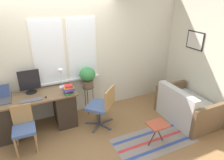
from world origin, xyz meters
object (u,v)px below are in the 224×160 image
object	(u,v)px
laptop	(1,98)
office_chair_swivel	(102,106)
desk_lamp	(61,73)
book_stack	(69,89)
folding_stool	(157,126)
keyboard	(31,100)
desk_chair_wooden	(24,127)
plant_stand	(88,90)
monitor	(30,82)
potted_plant	(88,76)
couch_loveseat	(186,108)
mouse	(46,97)

from	to	relation	value
laptop	office_chair_swivel	size ratio (longest dim) A/B	0.43
laptop	desk_lamp	world-z (taller)	desk_lamp
book_stack	folding_stool	distance (m)	1.82
keyboard	desk_chair_wooden	bearing A→B (deg)	-125.72
plant_stand	folding_stool	size ratio (longest dim) A/B	1.51
keyboard	desk_chair_wooden	size ratio (longest dim) A/B	0.48
plant_stand	folding_stool	bearing A→B (deg)	-62.98
monitor	desk_chair_wooden	size ratio (longest dim) A/B	0.58
potted_plant	desk_lamp	bearing A→B (deg)	-179.77
laptop	keyboard	size ratio (longest dim) A/B	1.00
laptop	plant_stand	xyz separation A→B (m)	(1.72, 0.11, -0.25)
keyboard	potted_plant	size ratio (longest dim) A/B	0.86
couch_loveseat	potted_plant	distance (m)	2.27
laptop	book_stack	world-z (taller)	laptop
potted_plant	couch_loveseat	bearing A→B (deg)	-32.33
monitor	desk_chair_wooden	bearing A→B (deg)	-110.35
monitor	folding_stool	size ratio (longest dim) A/B	1.06
book_stack	mouse	bearing A→B (deg)	177.29
book_stack	office_chair_swivel	xyz separation A→B (m)	(0.60, -0.24, -0.39)
office_chair_swivel	potted_plant	distance (m)	0.75
book_stack	plant_stand	bearing A→B (deg)	35.45
desk_lamp	potted_plant	xyz separation A→B (m)	(0.57, 0.00, -0.16)
desk_lamp	office_chair_swivel	xyz separation A→B (m)	(0.66, -0.60, -0.60)
potted_plant	folding_stool	distance (m)	1.81
desk_lamp	desk_chair_wooden	size ratio (longest dim) A/B	0.53
potted_plant	folding_stool	size ratio (longest dim) A/B	1.02
desk_lamp	book_stack	size ratio (longest dim) A/B	1.79
desk_lamp	folding_stool	bearing A→B (deg)	-48.71
couch_loveseat	laptop	bearing A→B (deg)	73.51
monitor	book_stack	size ratio (longest dim) A/B	1.97
keyboard	couch_loveseat	xyz separation A→B (m)	(3.06, -0.82, -0.51)
monitor	couch_loveseat	size ratio (longest dim) A/B	0.38
monitor	mouse	distance (m)	0.47
plant_stand	laptop	bearing A→B (deg)	-176.30
monitor	couch_loveseat	bearing A→B (deg)	-21.21
keyboard	couch_loveseat	world-z (taller)	keyboard
keyboard	potted_plant	distance (m)	1.27
monitor	desk_lamp	world-z (taller)	monitor
laptop	book_stack	xyz separation A→B (m)	(1.21, -0.25, 0.04)
mouse	laptop	bearing A→B (deg)	163.19
desk_lamp	couch_loveseat	world-z (taller)	desk_lamp
monitor	office_chair_swivel	bearing A→B (deg)	-25.73
office_chair_swivel	folding_stool	distance (m)	1.17
mouse	monitor	bearing A→B (deg)	123.41
desk_chair_wooden	plant_stand	world-z (taller)	desk_chair_wooden
book_stack	plant_stand	xyz separation A→B (m)	(0.51, 0.36, -0.29)
mouse	office_chair_swivel	size ratio (longest dim) A/B	0.06
laptop	folding_stool	distance (m)	2.92
plant_stand	mouse	bearing A→B (deg)	-160.13
couch_loveseat	potted_plant	bearing A→B (deg)	57.67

